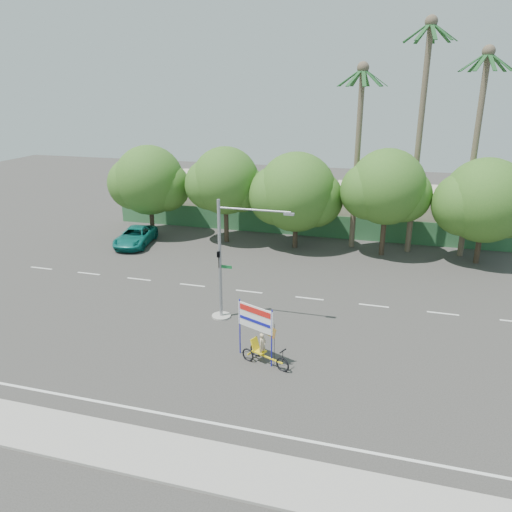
# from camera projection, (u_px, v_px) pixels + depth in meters

# --- Properties ---
(ground) EXTENTS (120.00, 120.00, 0.00)m
(ground) POSITION_uv_depth(u_px,v_px,m) (242.00, 357.00, 24.85)
(ground) COLOR #33302D
(ground) RESTS_ON ground
(sidewalk_near) EXTENTS (50.00, 2.40, 0.12)m
(sidewalk_near) POSITION_uv_depth(u_px,v_px,m) (180.00, 459.00, 18.01)
(sidewalk_near) COLOR gray
(sidewalk_near) RESTS_ON ground
(fence) EXTENTS (38.00, 0.08, 2.00)m
(fence) POSITION_uv_depth(u_px,v_px,m) (314.00, 226.00, 44.06)
(fence) COLOR #336B3D
(fence) RESTS_ON ground
(building_left) EXTENTS (12.00, 8.00, 4.00)m
(building_left) POSITION_uv_depth(u_px,v_px,m) (224.00, 197.00, 50.39)
(building_left) COLOR beige
(building_left) RESTS_ON ground
(building_right) EXTENTS (14.00, 8.00, 3.60)m
(building_right) POSITION_uv_depth(u_px,v_px,m) (409.00, 211.00, 45.82)
(building_right) COLOR beige
(building_right) RESTS_ON ground
(tree_far_left) EXTENTS (7.14, 6.00, 7.96)m
(tree_far_left) POSITION_uv_depth(u_px,v_px,m) (149.00, 182.00, 43.26)
(tree_far_left) COLOR #473828
(tree_far_left) RESTS_ON ground
(tree_left) EXTENTS (6.66, 5.60, 8.07)m
(tree_left) POSITION_uv_depth(u_px,v_px,m) (225.00, 183.00, 41.36)
(tree_left) COLOR #473828
(tree_left) RESTS_ON ground
(tree_center) EXTENTS (7.62, 6.40, 7.85)m
(tree_center) POSITION_uv_depth(u_px,v_px,m) (296.00, 194.00, 40.01)
(tree_center) COLOR #473828
(tree_center) RESTS_ON ground
(tree_right) EXTENTS (6.90, 5.80, 8.36)m
(tree_right) POSITION_uv_depth(u_px,v_px,m) (386.00, 190.00, 37.95)
(tree_right) COLOR #473828
(tree_right) RESTS_ON ground
(tree_far_right) EXTENTS (7.38, 6.20, 7.94)m
(tree_far_right) POSITION_uv_depth(u_px,v_px,m) (484.00, 203.00, 36.34)
(tree_far_right) COLOR #473828
(tree_far_right) RESTS_ON ground
(palm_tall) EXTENTS (3.73, 3.79, 17.45)m
(palm_tall) POSITION_uv_depth(u_px,v_px,m) (421.00, 118.00, 37.07)
(palm_tall) COLOR #70604C
(palm_tall) RESTS_ON ground
(palm_mid) EXTENTS (3.73, 3.79, 15.45)m
(palm_mid) POSITION_uv_depth(u_px,v_px,m) (477.00, 134.00, 36.39)
(palm_mid) COLOR #70604C
(palm_mid) RESTS_ON ground
(palm_short) EXTENTS (3.73, 3.79, 14.45)m
(palm_short) POSITION_uv_depth(u_px,v_px,m) (358.00, 138.00, 38.75)
(palm_short) COLOR #70604C
(palm_short) RESTS_ON ground
(traffic_signal) EXTENTS (4.72, 1.10, 7.00)m
(traffic_signal) POSITION_uv_depth(u_px,v_px,m) (225.00, 271.00, 28.08)
(traffic_signal) COLOR gray
(traffic_signal) RESTS_ON ground
(trike_billboard) EXTENTS (2.86, 1.43, 3.02)m
(trike_billboard) POSITION_uv_depth(u_px,v_px,m) (260.00, 339.00, 24.07)
(trike_billboard) COLOR black
(trike_billboard) RESTS_ON ground
(pickup_truck) EXTENTS (3.30, 5.70, 1.49)m
(pickup_truck) POSITION_uv_depth(u_px,v_px,m) (135.00, 236.00, 41.79)
(pickup_truck) COLOR #107167
(pickup_truck) RESTS_ON ground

